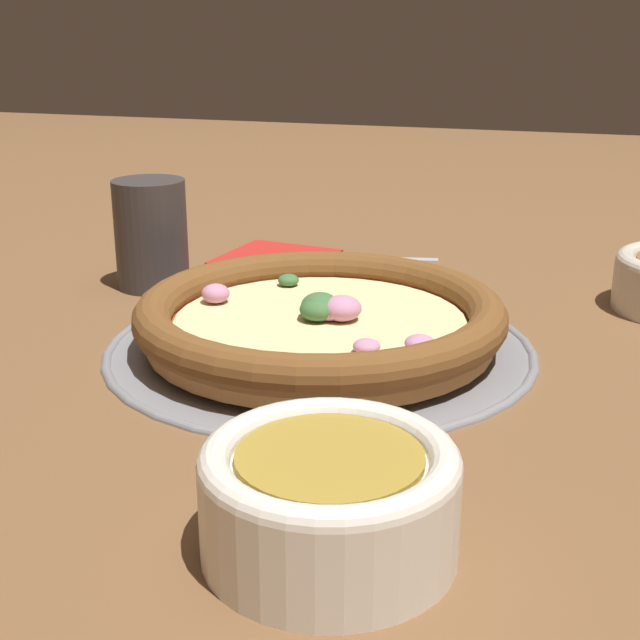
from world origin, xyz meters
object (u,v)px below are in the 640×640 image
at_px(pizza, 320,318).
at_px(napkin, 276,256).
at_px(pizza_tray, 320,346).
at_px(bowl_near, 329,495).
at_px(fork, 348,257).
at_px(drinking_cup, 151,234).

xyz_separation_m(pizza, napkin, (-0.13, 0.25, -0.02)).
xyz_separation_m(pizza_tray, pizza, (0.00, -0.00, 0.02)).
xyz_separation_m(pizza, bowl_near, (0.09, -0.27, 0.01)).
bearing_deg(bowl_near, pizza_tray, 108.29).
height_order(pizza, napkin, pizza).
distance_m(pizza_tray, fork, 0.28).
distance_m(pizza_tray, napkin, 0.28).
height_order(bowl_near, fork, bowl_near).
distance_m(pizza, fork, 0.29).
height_order(napkin, fork, napkin).
relative_size(pizza_tray, bowl_near, 2.68).
xyz_separation_m(bowl_near, fork, (-0.15, 0.55, -0.03)).
height_order(pizza_tray, fork, pizza_tray).
xyz_separation_m(bowl_near, drinking_cup, (-0.30, 0.39, 0.02)).
height_order(drinking_cup, fork, drinking_cup).
bearing_deg(bowl_near, pizza, 108.29).
xyz_separation_m(pizza_tray, drinking_cup, (-0.21, 0.12, 0.05)).
bearing_deg(drinking_cup, fork, 45.39).
relative_size(bowl_near, fork, 0.74).
bearing_deg(fork, pizza_tray, 89.00).
distance_m(drinking_cup, fork, 0.23).
bearing_deg(fork, bowl_near, 92.66).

